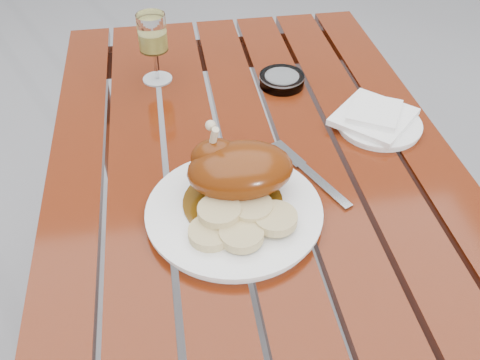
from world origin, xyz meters
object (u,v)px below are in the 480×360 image
side_plate (379,124)px  dinner_plate (234,212)px  table (249,268)px  wine_glass (154,49)px  ashtray (282,80)px

side_plate → dinner_plate: bearing=-147.9°
table → side_plate: bearing=6.2°
wine_glass → ashtray: size_ratio=1.55×
table → wine_glass: bearing=120.2°
wine_glass → ashtray: wine_glass is taller
dinner_plate → ashtray: 0.45m
table → wine_glass: wine_glass is taller
side_plate → ashtray: ashtray is taller
ashtray → dinner_plate: bearing=-113.1°
table → dinner_plate: dinner_plate is taller
wine_glass → side_plate: wine_glass is taller
table → dinner_plate: (-0.06, -0.18, 0.38)m
wine_glass → side_plate: (0.45, -0.27, -0.07)m
wine_glass → side_plate: 0.53m
dinner_plate → ashtray: (0.18, 0.41, 0.00)m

